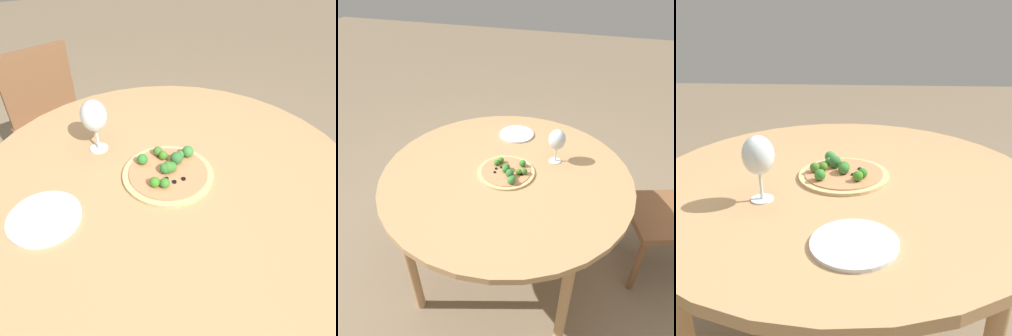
% 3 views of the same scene
% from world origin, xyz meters
% --- Properties ---
extents(ground_plane, '(12.00, 12.00, 0.00)m').
position_xyz_m(ground_plane, '(0.00, 0.00, 0.00)').
color(ground_plane, '#847056').
extents(dining_table, '(1.25, 1.25, 0.75)m').
position_xyz_m(dining_table, '(0.00, 0.00, 0.69)').
color(dining_table, tan).
rests_on(dining_table, ground_plane).
extents(chair, '(0.51, 0.51, 0.84)m').
position_xyz_m(chair, '(0.92, 0.31, 0.47)').
color(chair, brown).
rests_on(chair, ground_plane).
extents(pizza, '(0.29, 0.29, 0.05)m').
position_xyz_m(pizza, '(0.01, -0.00, 0.76)').
color(pizza, tan).
rests_on(pizza, dining_table).
extents(wine_glass, '(0.09, 0.09, 0.19)m').
position_xyz_m(wine_glass, '(0.22, 0.17, 0.88)').
color(wine_glass, silver).
rests_on(wine_glass, dining_table).
extents(plate_near, '(0.20, 0.20, 0.01)m').
position_xyz_m(plate_near, '(-0.05, 0.38, 0.75)').
color(plate_near, silver).
rests_on(plate_near, dining_table).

